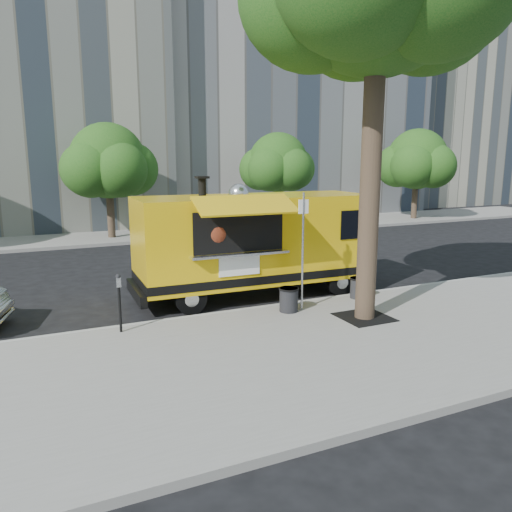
{
  "coord_description": "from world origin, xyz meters",
  "views": [
    {
      "loc": [
        -4.7,
        -12.31,
        4.0
      ],
      "look_at": [
        0.96,
        0.0,
        1.32
      ],
      "focal_mm": 35.0,
      "sensor_mm": 36.0,
      "label": 1
    }
  ],
  "objects_px": {
    "trash_bin_left": "(289,299)",
    "trash_bin_right": "(358,287)",
    "far_tree_b": "(108,161)",
    "far_tree_d": "(417,159)",
    "far_tree_c": "(278,163)",
    "food_truck": "(254,241)",
    "sign_post": "(303,244)",
    "parking_meter": "(119,296)"
  },
  "relations": [
    {
      "from": "far_tree_c",
      "to": "trash_bin_right",
      "type": "relative_size",
      "value": 9.05
    },
    {
      "from": "far_tree_c",
      "to": "food_truck",
      "type": "distance_m",
      "value": 13.82
    },
    {
      "from": "parking_meter",
      "to": "trash_bin_left",
      "type": "height_order",
      "value": "parking_meter"
    },
    {
      "from": "food_truck",
      "to": "trash_bin_right",
      "type": "relative_size",
      "value": 12.32
    },
    {
      "from": "far_tree_b",
      "to": "parking_meter",
      "type": "relative_size",
      "value": 4.12
    },
    {
      "from": "trash_bin_left",
      "to": "trash_bin_right",
      "type": "relative_size",
      "value": 1.06
    },
    {
      "from": "far_tree_c",
      "to": "parking_meter",
      "type": "relative_size",
      "value": 3.9
    },
    {
      "from": "far_tree_d",
      "to": "trash_bin_right",
      "type": "distance_m",
      "value": 20.38
    },
    {
      "from": "trash_bin_left",
      "to": "trash_bin_right",
      "type": "xyz_separation_m",
      "value": [
        2.35,
        0.28,
        -0.02
      ]
    },
    {
      "from": "sign_post",
      "to": "trash_bin_right",
      "type": "relative_size",
      "value": 5.21
    },
    {
      "from": "food_truck",
      "to": "trash_bin_left",
      "type": "height_order",
      "value": "food_truck"
    },
    {
      "from": "far_tree_b",
      "to": "far_tree_d",
      "type": "distance_m",
      "value": 19.0
    },
    {
      "from": "far_tree_c",
      "to": "trash_bin_left",
      "type": "xyz_separation_m",
      "value": [
        -6.85,
        -13.98,
        -3.24
      ]
    },
    {
      "from": "far_tree_b",
      "to": "parking_meter",
      "type": "distance_m",
      "value": 14.48
    },
    {
      "from": "far_tree_b",
      "to": "far_tree_d",
      "type": "relative_size",
      "value": 0.97
    },
    {
      "from": "food_truck",
      "to": "trash_bin_left",
      "type": "relative_size",
      "value": 11.58
    },
    {
      "from": "parking_meter",
      "to": "trash_bin_left",
      "type": "bearing_deg",
      "value": -3.21
    },
    {
      "from": "far_tree_b",
      "to": "far_tree_d",
      "type": "xyz_separation_m",
      "value": [
        19.0,
        -0.1,
        0.06
      ]
    },
    {
      "from": "far_tree_b",
      "to": "parking_meter",
      "type": "xyz_separation_m",
      "value": [
        -2.0,
        -14.05,
        -2.85
      ]
    },
    {
      "from": "far_tree_c",
      "to": "sign_post",
      "type": "relative_size",
      "value": 1.74
    },
    {
      "from": "far_tree_b",
      "to": "sign_post",
      "type": "bearing_deg",
      "value": -79.85
    },
    {
      "from": "food_truck",
      "to": "far_tree_b",
      "type": "bearing_deg",
      "value": 101.69
    },
    {
      "from": "far_tree_d",
      "to": "sign_post",
      "type": "bearing_deg",
      "value": -139.3
    },
    {
      "from": "trash_bin_right",
      "to": "far_tree_b",
      "type": "bearing_deg",
      "value": 107.82
    },
    {
      "from": "parking_meter",
      "to": "sign_post",
      "type": "bearing_deg",
      "value": -2.52
    },
    {
      "from": "far_tree_d",
      "to": "parking_meter",
      "type": "xyz_separation_m",
      "value": [
        -21.0,
        -13.95,
        -2.91
      ]
    },
    {
      "from": "far_tree_d",
      "to": "sign_post",
      "type": "relative_size",
      "value": 1.88
    },
    {
      "from": "trash_bin_right",
      "to": "food_truck",
      "type": "bearing_deg",
      "value": 141.27
    },
    {
      "from": "trash_bin_left",
      "to": "far_tree_d",
      "type": "bearing_deg",
      "value": 40.09
    },
    {
      "from": "far_tree_c",
      "to": "sign_post",
      "type": "xyz_separation_m",
      "value": [
        -6.45,
        -13.95,
        -1.87
      ]
    },
    {
      "from": "trash_bin_left",
      "to": "far_tree_c",
      "type": "bearing_deg",
      "value": 63.9
    },
    {
      "from": "trash_bin_right",
      "to": "far_tree_d",
      "type": "bearing_deg",
      "value": 43.79
    },
    {
      "from": "far_tree_b",
      "to": "trash_bin_right",
      "type": "height_order",
      "value": "far_tree_b"
    },
    {
      "from": "sign_post",
      "to": "trash_bin_left",
      "type": "xyz_separation_m",
      "value": [
        -0.4,
        -0.03,
        -1.37
      ]
    },
    {
      "from": "far_tree_b",
      "to": "far_tree_d",
      "type": "bearing_deg",
      "value": -0.3
    },
    {
      "from": "sign_post",
      "to": "parking_meter",
      "type": "xyz_separation_m",
      "value": [
        -4.55,
        0.2,
        -0.87
      ]
    },
    {
      "from": "far_tree_b",
      "to": "trash_bin_left",
      "type": "bearing_deg",
      "value": -81.44
    },
    {
      "from": "far_tree_d",
      "to": "trash_bin_left",
      "type": "bearing_deg",
      "value": -139.91
    },
    {
      "from": "sign_post",
      "to": "far_tree_b",
      "type": "bearing_deg",
      "value": 100.15
    },
    {
      "from": "far_tree_b",
      "to": "sign_post",
      "type": "distance_m",
      "value": 14.61
    },
    {
      "from": "sign_post",
      "to": "food_truck",
      "type": "xyz_separation_m",
      "value": [
        -0.38,
        2.12,
        -0.21
      ]
    },
    {
      "from": "far_tree_d",
      "to": "parking_meter",
      "type": "bearing_deg",
      "value": -146.4
    }
  ]
}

